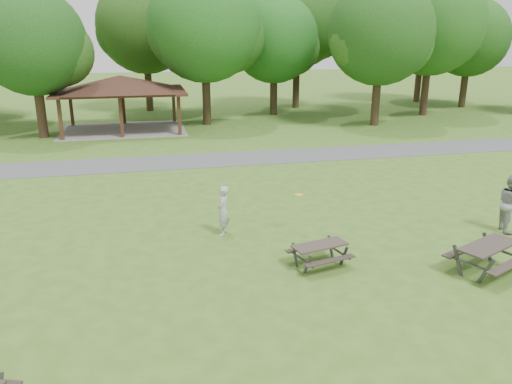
% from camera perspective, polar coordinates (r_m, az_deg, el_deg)
% --- Properties ---
extents(ground, '(160.00, 160.00, 0.00)m').
position_cam_1_polar(ground, '(13.69, -0.42, -10.48)').
color(ground, '#3C631C').
rests_on(ground, ground).
extents(asphalt_path, '(120.00, 3.20, 0.02)m').
position_cam_1_polar(asphalt_path, '(26.71, -6.83, 3.57)').
color(asphalt_path, '#4B4B4E').
rests_on(asphalt_path, ground).
extents(pavilion, '(8.60, 7.01, 3.76)m').
position_cam_1_polar(pavilion, '(35.99, -15.24, 11.65)').
color(pavilion, '#342112').
rests_on(pavilion, ground).
extents(tree_row_d, '(6.93, 6.60, 9.27)m').
position_cam_1_polar(tree_row_d, '(34.92, -24.05, 15.08)').
color(tree_row_d, '#322216').
rests_on(tree_row_d, ground).
extents(tree_row_e, '(8.40, 8.00, 11.02)m').
position_cam_1_polar(tree_row_e, '(37.12, -5.76, 18.08)').
color(tree_row_e, black).
rests_on(tree_row_e, ground).
extents(tree_row_f, '(7.35, 7.00, 9.55)m').
position_cam_1_polar(tree_row_f, '(41.71, 2.20, 16.80)').
color(tree_row_f, black).
rests_on(tree_row_f, ground).
extents(tree_row_g, '(7.77, 7.40, 10.25)m').
position_cam_1_polar(tree_row_g, '(37.70, 14.16, 16.96)').
color(tree_row_g, black).
rests_on(tree_row_g, ground).
extents(tree_row_h, '(8.61, 8.20, 11.37)m').
position_cam_1_polar(tree_row_h, '(43.66, 19.51, 17.46)').
color(tree_row_h, '#321F16').
rests_on(tree_row_h, ground).
extents(tree_row_i, '(7.14, 6.80, 9.52)m').
position_cam_1_polar(tree_row_i, '(49.87, 23.29, 15.67)').
color(tree_row_i, black).
rests_on(tree_row_i, ground).
extents(tree_deep_b, '(8.40, 8.00, 11.13)m').
position_cam_1_polar(tree_deep_b, '(44.83, -12.45, 17.82)').
color(tree_deep_b, '#302215').
rests_on(tree_deep_b, ground).
extents(tree_deep_c, '(8.82, 8.40, 11.90)m').
position_cam_1_polar(tree_deep_c, '(45.91, 4.90, 18.84)').
color(tree_deep_c, '#302115').
rests_on(tree_deep_c, ground).
extents(tree_deep_d, '(8.40, 8.00, 11.27)m').
position_cam_1_polar(tree_deep_d, '(52.58, 18.67, 17.41)').
color(tree_deep_d, '#322116').
rests_on(tree_deep_d, ground).
extents(picnic_table_middle, '(1.87, 1.63, 0.70)m').
position_cam_1_polar(picnic_table_middle, '(14.58, 7.29, -6.54)').
color(picnic_table_middle, '#322924').
rests_on(picnic_table_middle, ground).
extents(picnic_table_far, '(2.46, 2.26, 0.86)m').
position_cam_1_polar(picnic_table_far, '(15.50, 24.98, -6.15)').
color(picnic_table_far, '#2F2722').
rests_on(picnic_table_far, ground).
extents(frisbee_in_flight, '(0.33, 0.33, 0.02)m').
position_cam_1_polar(frisbee_in_flight, '(16.54, 4.92, -0.31)').
color(frisbee_in_flight, yellow).
rests_on(frisbee_in_flight, ground).
extents(frisbee_thrower, '(0.59, 0.71, 1.69)m').
position_cam_1_polar(frisbee_thrower, '(16.60, -3.81, -2.14)').
color(frisbee_thrower, '#ADADB0').
rests_on(frisbee_thrower, ground).
extents(frisbee_catcher, '(0.98, 1.13, 1.97)m').
position_cam_1_polar(frisbee_catcher, '(18.91, 27.08, -1.16)').
color(frisbee_catcher, gray).
rests_on(frisbee_catcher, ground).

